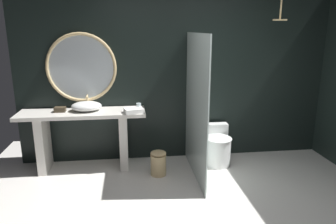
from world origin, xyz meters
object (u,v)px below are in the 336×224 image
waste_bin (158,163)px  folded_hand_towel (134,111)px  vessel_sink (86,106)px  rain_shower_head (280,16)px  toilet (217,147)px  tissue_box (60,109)px  round_wall_mirror (81,68)px  tumbler_cup (139,107)px

waste_bin → folded_hand_towel: size_ratio=1.40×
vessel_sink → rain_shower_head: size_ratio=1.05×
rain_shower_head → vessel_sink: bearing=177.3°
vessel_sink → toilet: 2.01m
tissue_box → rain_shower_head: rain_shower_head is taller
folded_hand_towel → rain_shower_head: bearing=1.8°
round_wall_mirror → waste_bin: (1.04, -0.59, -1.26)m
tissue_box → toilet: (2.26, -0.09, -0.63)m
round_wall_mirror → waste_bin: size_ratio=2.82×
tumbler_cup → round_wall_mirror: (-0.80, 0.28, 0.53)m
tumbler_cup → waste_bin: (0.25, -0.32, -0.73)m
waste_bin → folded_hand_towel: (-0.32, 0.20, 0.71)m
tissue_box → folded_hand_towel: 1.04m
rain_shower_head → toilet: 2.05m
round_wall_mirror → toilet: 2.31m
rain_shower_head → folded_hand_towel: size_ratio=1.60×
waste_bin → round_wall_mirror: bearing=150.3°
tumbler_cup → waste_bin: 0.83m
rain_shower_head → toilet: (-0.81, 0.03, -1.89)m
vessel_sink → waste_bin: (0.98, -0.39, -0.75)m
vessel_sink → folded_hand_towel: size_ratio=1.68×
toilet → folded_hand_towel: size_ratio=2.25×
tumbler_cup → rain_shower_head: (1.97, -0.05, 1.24)m
waste_bin → folded_hand_towel: folded_hand_towel is taller
waste_bin → folded_hand_towel: bearing=148.0°
round_wall_mirror → waste_bin: round_wall_mirror is taller
vessel_sink → round_wall_mirror: 0.56m
round_wall_mirror → tumbler_cup: bearing=-19.3°
vessel_sink → rain_shower_head: rain_shower_head is taller
waste_bin → rain_shower_head: bearing=8.7°
tumbler_cup → waste_bin: bearing=-52.1°
rain_shower_head → toilet: size_ratio=0.71×
tissue_box → round_wall_mirror: (0.30, 0.21, 0.55)m
rain_shower_head → waste_bin: bearing=-171.3°
tissue_box → round_wall_mirror: 0.66m
tissue_box → waste_bin: (1.34, -0.38, -0.71)m
round_wall_mirror → rain_shower_head: 2.88m
round_wall_mirror → rain_shower_head: (2.77, -0.33, 0.71)m
vessel_sink → waste_bin: vessel_sink is taller
vessel_sink → toilet: (1.90, -0.10, -0.66)m
tumbler_cup → round_wall_mirror: size_ratio=0.11×
vessel_sink → tissue_box: size_ratio=2.83×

